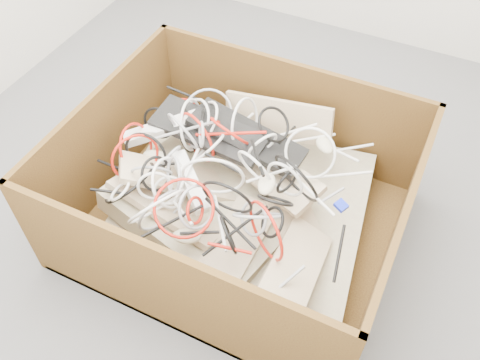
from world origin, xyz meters
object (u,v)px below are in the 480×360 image
at_px(power_strip_right, 190,182).
at_px(cardboard_box, 234,207).
at_px(power_strip_left, 161,129).
at_px(vga_plug, 341,206).

bearing_deg(power_strip_right, cardboard_box, 80.75).
height_order(cardboard_box, power_strip_left, cardboard_box).
height_order(power_strip_left, power_strip_right, power_strip_left).
bearing_deg(cardboard_box, power_strip_right, -139.52).
bearing_deg(vga_plug, power_strip_right, -139.40).
bearing_deg(power_strip_left, vga_plug, -37.09).
distance_m(power_strip_left, vga_plug, 0.82).
bearing_deg(power_strip_right, vga_plug, 55.36).
bearing_deg(cardboard_box, power_strip_left, 169.34).
xyz_separation_m(power_strip_left, vga_plug, (0.82, -0.03, -0.04)).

